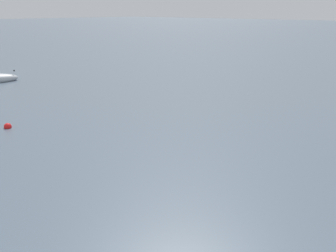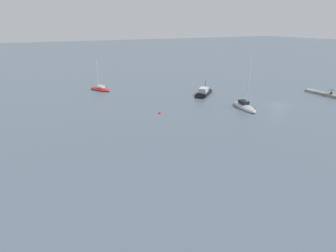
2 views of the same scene
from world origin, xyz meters
TOP-DOWN VIEW (x-y plane):
  - mooring_buoy_near at (6.43, 25.33)m, footprint 0.49×0.49m

SIDE VIEW (x-z plane):
  - mooring_buoy_near at x=6.43m, z-range -0.16..0.33m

